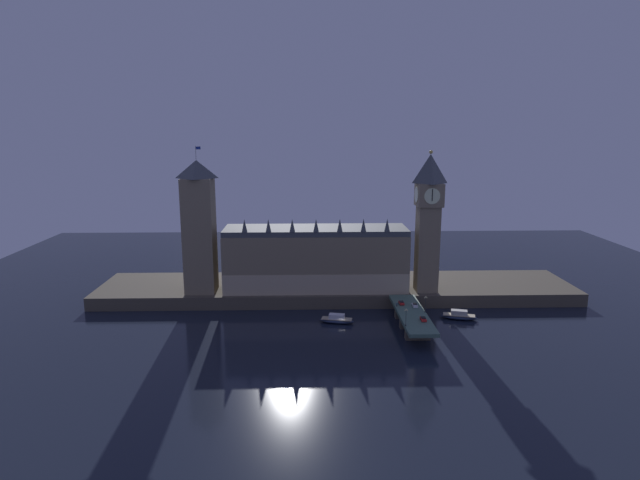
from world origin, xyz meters
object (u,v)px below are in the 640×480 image
clock_tower (428,218)px  street_lamp_mid (426,302)px  car_southbound_lead (423,319)px  victoria_tower (199,227)px  street_lamp_near (406,315)px  boat_upstream (337,320)px  boat_downstream (459,316)px  pedestrian_far_rail (397,304)px  car_northbound_lead (401,303)px  car_southbound_trail (415,305)px

clock_tower → street_lamp_mid: size_ratio=9.44×
car_southbound_lead → street_lamp_mid: (2.81, 9.30, 3.49)m
clock_tower → car_southbound_lead: clock_tower is taller
victoria_tower → street_lamp_near: victoria_tower is taller
street_lamp_mid → boat_upstream: bearing=169.5°
clock_tower → boat_downstream: bearing=-66.8°
boat_upstream → boat_downstream: bearing=3.3°
pedestrian_far_rail → street_lamp_near: size_ratio=0.27×
car_southbound_lead → street_lamp_near: street_lamp_near is taller
victoria_tower → car_southbound_lead: size_ratio=15.71×
victoria_tower → car_northbound_lead: size_ratio=16.89×
car_northbound_lead → pedestrian_far_rail: size_ratio=2.10×
street_lamp_mid → boat_downstream: 20.93m
boat_upstream → car_southbound_lead: bearing=-26.3°
car_southbound_trail → boat_upstream: bearing=-179.6°
car_southbound_trail → pedestrian_far_rail: pedestrian_far_rail is taller
victoria_tower → pedestrian_far_rail: victoria_tower is taller
pedestrian_far_rail → street_lamp_mid: (10.03, -7.16, 3.18)m
pedestrian_far_rail → boat_downstream: 27.13m
victoria_tower → boat_downstream: 117.43m
street_lamp_near → street_lamp_mid: street_lamp_near is taller
victoria_tower → boat_downstream: (109.96, -23.71, -33.72)m
boat_upstream → street_lamp_near: bearing=-41.3°
victoria_tower → street_lamp_near: bearing=-29.9°
car_southbound_lead → pedestrian_far_rail: 17.98m
clock_tower → street_lamp_near: size_ratio=9.41×
car_northbound_lead → car_southbound_lead: bearing=-76.0°
victoria_tower → boat_upstream: size_ratio=4.41×
clock_tower → pedestrian_far_rail: clock_tower is taller
car_southbound_lead → boat_upstream: car_southbound_lead is taller
clock_tower → boat_upstream: 61.09m
car_northbound_lead → pedestrian_far_rail: (-2.41, -2.88, 0.32)m
victoria_tower → car_southbound_trail: bearing=-16.2°
victoria_tower → clock_tower: bearing=-1.1°
clock_tower → pedestrian_far_rail: bearing=-125.3°
clock_tower → boat_downstream: clock_tower is taller
pedestrian_far_rail → boat_upstream: 25.18m
car_southbound_lead → boat_downstream: bearing=44.2°
street_lamp_mid → boat_downstream: size_ratio=0.43×
street_lamp_near → pedestrian_far_rail: bearing=89.0°
pedestrian_far_rail → street_lamp_near: bearing=-91.0°
victoria_tower → car_southbound_trail: size_ratio=16.77×
car_northbound_lead → boat_upstream: 27.68m
boat_upstream → boat_downstream: size_ratio=0.95×
car_northbound_lead → clock_tower: bearing=55.4°
victoria_tower → pedestrian_far_rail: (83.58, -25.87, -27.73)m
car_southbound_lead → victoria_tower: bearing=155.0°
car_southbound_lead → boat_upstream: 35.78m
clock_tower → car_northbound_lead: clock_tower is taller
clock_tower → victoria_tower: size_ratio=0.97×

